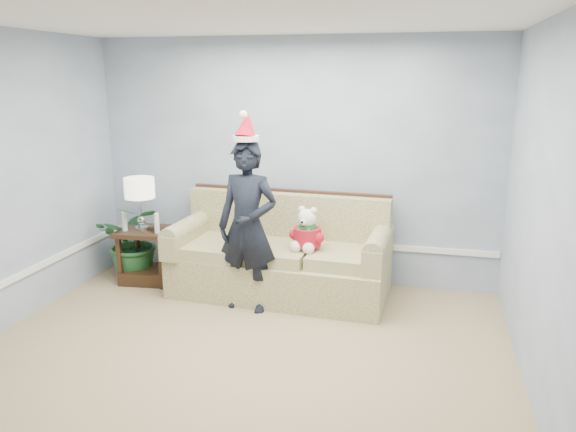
# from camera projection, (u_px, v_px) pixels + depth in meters

# --- Properties ---
(room_shell) EXTENTS (4.54, 5.04, 2.74)m
(room_shell) POSITION_uv_depth(u_px,v_px,m) (210.00, 215.00, 3.85)
(room_shell) COLOR tan
(room_shell) RESTS_ON ground
(wainscot_trim) EXTENTS (4.49, 4.99, 0.06)m
(wainscot_trim) POSITION_uv_depth(u_px,v_px,m) (144.00, 269.00, 5.45)
(wainscot_trim) COLOR white
(wainscot_trim) RESTS_ON room_shell
(sofa) EXTENTS (2.31, 1.09, 1.06)m
(sofa) POSITION_uv_depth(u_px,v_px,m) (281.00, 259.00, 6.01)
(sofa) COLOR olive
(sofa) RESTS_ON room_shell
(side_table) EXTENTS (0.68, 0.59, 0.61)m
(side_table) POSITION_uv_depth(u_px,v_px,m) (149.00, 261.00, 6.37)
(side_table) COLOR #382114
(side_table) RESTS_ON room_shell
(table_lamp) EXTENTS (0.33, 0.33, 0.59)m
(table_lamp) POSITION_uv_depth(u_px,v_px,m) (140.00, 190.00, 6.17)
(table_lamp) COLOR silver
(table_lamp) RESTS_ON side_table
(candle_pair) EXTENTS (0.44, 0.06, 0.22)m
(candle_pair) POSITION_uv_depth(u_px,v_px,m) (141.00, 223.00, 6.15)
(candle_pair) COLOR silver
(candle_pair) RESTS_ON side_table
(houseplant) EXTENTS (0.91, 0.83, 0.88)m
(houseplant) POSITION_uv_depth(u_px,v_px,m) (136.00, 241.00, 6.43)
(houseplant) COLOR #20542A
(houseplant) RESTS_ON room_shell
(man) EXTENTS (0.67, 0.49, 1.69)m
(man) POSITION_uv_depth(u_px,v_px,m) (248.00, 227.00, 5.48)
(man) COLOR black
(man) RESTS_ON room_shell
(santa_hat) EXTENTS (0.27, 0.30, 0.30)m
(santa_hat) POSITION_uv_depth(u_px,v_px,m) (246.00, 127.00, 5.26)
(santa_hat) COLOR white
(santa_hat) RESTS_ON man
(teddy_bear) EXTENTS (0.34, 0.35, 0.46)m
(teddy_bear) POSITION_uv_depth(u_px,v_px,m) (307.00, 234.00, 5.68)
(teddy_bear) COLOR white
(teddy_bear) RESTS_ON sofa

